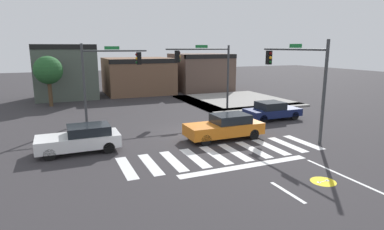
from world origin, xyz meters
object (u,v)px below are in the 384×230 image
(traffic_signal_southeast, at_px, (298,71))
(traffic_signal_northwest, at_px, (109,69))
(traffic_signal_northeast, at_px, (206,65))
(car_orange, at_px, (225,127))
(roadside_tree, at_px, (48,70))
(car_navy, at_px, (272,111))
(car_white, at_px, (81,139))

(traffic_signal_southeast, distance_m, traffic_signal_northwest, 13.44)
(traffic_signal_northeast, distance_m, car_orange, 8.95)
(traffic_signal_southeast, xyz_separation_m, traffic_signal_northwest, (-10.11, 8.86, -0.15))
(traffic_signal_southeast, height_order, roadside_tree, traffic_signal_southeast)
(traffic_signal_northeast, height_order, car_navy, traffic_signal_northeast)
(traffic_signal_northeast, bearing_deg, roadside_tree, -33.22)
(car_navy, relative_size, roadside_tree, 0.91)
(traffic_signal_northeast, distance_m, traffic_signal_northwest, 8.02)
(traffic_signal_northwest, xyz_separation_m, car_navy, (11.41, -4.81, -3.21))
(traffic_signal_southeast, relative_size, car_white, 1.40)
(traffic_signal_northeast, height_order, traffic_signal_southeast, traffic_signal_southeast)
(traffic_signal_northeast, height_order, roadside_tree, traffic_signal_northeast)
(traffic_signal_northwest, bearing_deg, roadside_tree, 118.21)
(traffic_signal_northeast, bearing_deg, traffic_signal_southeast, 103.37)
(traffic_signal_southeast, bearing_deg, roadside_tree, 40.52)
(car_white, height_order, car_navy, car_white)
(traffic_signal_southeast, xyz_separation_m, roadside_tree, (-14.39, 16.84, -0.70))
(traffic_signal_southeast, relative_size, roadside_tree, 1.26)
(car_white, bearing_deg, traffic_signal_southeast, 172.75)
(car_orange, bearing_deg, traffic_signal_northwest, -55.37)
(traffic_signal_northeast, bearing_deg, traffic_signal_northwest, -0.54)
(traffic_signal_northeast, relative_size, car_navy, 1.35)
(car_navy, bearing_deg, car_white, -170.30)
(traffic_signal_northwest, height_order, car_navy, traffic_signal_northwest)
(traffic_signal_northwest, relative_size, car_white, 1.36)
(traffic_signal_northeast, bearing_deg, car_orange, 72.85)
(roadside_tree, bearing_deg, car_navy, -39.19)
(traffic_signal_northwest, distance_m, car_orange, 10.28)
(traffic_signal_southeast, distance_m, car_white, 13.35)
(car_navy, height_order, roadside_tree, roadside_tree)
(traffic_signal_northwest, height_order, roadside_tree, traffic_signal_northwest)
(traffic_signal_northeast, relative_size, roadside_tree, 1.22)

